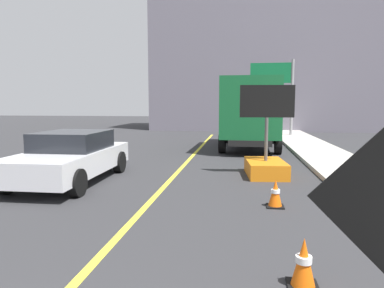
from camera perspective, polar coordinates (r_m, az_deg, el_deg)
The scene contains 8 objects.
lane_center_stripe at distance 6.94m, azimuth -8.92°, elevation -11.48°, with size 0.14×36.00×0.01m, color yellow.
arrow_board_trailer at distance 10.69m, azimuth 11.97°, elevation -2.54°, with size 1.60×1.89×2.70m.
box_truck at distance 17.01m, azimuth 9.51°, elevation 5.25°, with size 2.80×6.61×3.27m.
pickup_car at distance 10.22m, azimuth -19.25°, elevation -1.96°, with size 2.06×4.46×1.38m.
highway_guide_sign at distance 23.62m, azimuth 14.20°, elevation 9.46°, with size 2.79×0.18×5.00m.
far_building_block at distance 31.56m, azimuth 11.97°, elevation 11.96°, with size 18.97×7.52×10.38m, color slate.
traffic_cone_near_sign at distance 4.49m, azimuth 17.79°, elevation -18.10°, with size 0.36×0.36×0.60m.
traffic_cone_mid_lane at distance 7.54m, azimuth 13.49°, elevation -7.87°, with size 0.36×0.36×0.59m.
Camera 1 is at (1.94, -0.31, 2.14)m, focal length 32.59 mm.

